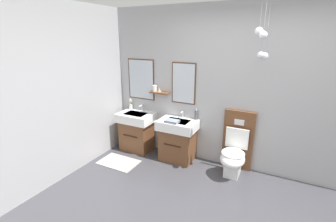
{
  "coord_description": "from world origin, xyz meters",
  "views": [
    {
      "loc": [
        0.53,
        -2.0,
        2.11
      ],
      "look_at": [
        -1.13,
        1.24,
        0.96
      ],
      "focal_mm": 25.21,
      "sensor_mm": 36.0,
      "label": 1
    }
  ],
  "objects_px": {
    "vanity_sink_right": "(178,139)",
    "folded_hand_towel": "(172,121)",
    "toothbrush_cup": "(131,106)",
    "soap_dispenser": "(196,115)",
    "toilet": "(235,151)",
    "vanity_sink_left": "(137,130)"
  },
  "relations": [
    {
      "from": "toothbrush_cup",
      "to": "folded_hand_towel",
      "type": "xyz_separation_m",
      "value": [
        1.07,
        -0.32,
        -0.04
      ]
    },
    {
      "from": "toothbrush_cup",
      "to": "soap_dispenser",
      "type": "relative_size",
      "value": 1.05
    },
    {
      "from": "vanity_sink_right",
      "to": "toothbrush_cup",
      "type": "relative_size",
      "value": 3.58
    },
    {
      "from": "toilet",
      "to": "soap_dispenser",
      "type": "xyz_separation_m",
      "value": [
        -0.73,
        0.17,
        0.45
      ]
    },
    {
      "from": "toothbrush_cup",
      "to": "vanity_sink_right",
      "type": "bearing_deg",
      "value": -8.7
    },
    {
      "from": "vanity_sink_right",
      "to": "folded_hand_towel",
      "type": "xyz_separation_m",
      "value": [
        -0.04,
        -0.15,
        0.37
      ]
    },
    {
      "from": "toilet",
      "to": "toothbrush_cup",
      "type": "xyz_separation_m",
      "value": [
        -2.1,
        0.16,
        0.42
      ]
    },
    {
      "from": "toilet",
      "to": "toothbrush_cup",
      "type": "height_order",
      "value": "toilet"
    },
    {
      "from": "soap_dispenser",
      "to": "vanity_sink_right",
      "type": "bearing_deg",
      "value": -145.01
    },
    {
      "from": "vanity_sink_left",
      "to": "folded_hand_towel",
      "type": "xyz_separation_m",
      "value": [
        0.82,
        -0.15,
        0.37
      ]
    },
    {
      "from": "vanity_sink_right",
      "to": "toilet",
      "type": "xyz_separation_m",
      "value": [
        0.99,
        0.01,
        -0.02
      ]
    },
    {
      "from": "toilet",
      "to": "vanity_sink_left",
      "type": "bearing_deg",
      "value": -179.71
    },
    {
      "from": "toilet",
      "to": "toothbrush_cup",
      "type": "relative_size",
      "value": 4.85
    },
    {
      "from": "folded_hand_towel",
      "to": "toothbrush_cup",
      "type": "bearing_deg",
      "value": 163.41
    },
    {
      "from": "vanity_sink_left",
      "to": "vanity_sink_right",
      "type": "height_order",
      "value": "same"
    },
    {
      "from": "toothbrush_cup",
      "to": "folded_hand_towel",
      "type": "relative_size",
      "value": 0.94
    },
    {
      "from": "vanity_sink_right",
      "to": "soap_dispenser",
      "type": "xyz_separation_m",
      "value": [
        0.26,
        0.18,
        0.43
      ]
    },
    {
      "from": "toilet",
      "to": "soap_dispenser",
      "type": "height_order",
      "value": "toilet"
    },
    {
      "from": "toilet",
      "to": "folded_hand_towel",
      "type": "xyz_separation_m",
      "value": [
        -1.03,
        -0.16,
        0.38
      ]
    },
    {
      "from": "soap_dispenser",
      "to": "folded_hand_towel",
      "type": "distance_m",
      "value": 0.45
    },
    {
      "from": "vanity_sink_right",
      "to": "folded_hand_towel",
      "type": "distance_m",
      "value": 0.4
    },
    {
      "from": "vanity_sink_right",
      "to": "folded_hand_towel",
      "type": "height_order",
      "value": "folded_hand_towel"
    }
  ]
}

